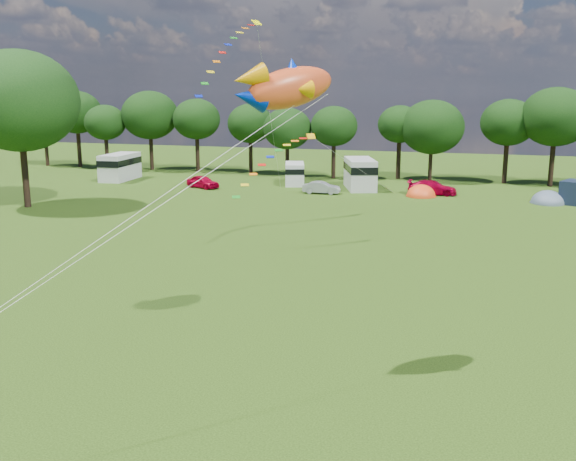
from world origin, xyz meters
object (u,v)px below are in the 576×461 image
(campervan_a, at_px, (120,166))
(car_a, at_px, (203,182))
(campervan_c, at_px, (360,173))
(tent_orange, at_px, (421,196))
(car_b, at_px, (321,188))
(campervan_b, at_px, (295,173))
(car_c, at_px, (432,188))
(fish_kite, at_px, (283,88))
(tent_greyblue, at_px, (548,203))
(big_tree, at_px, (19,101))

(campervan_a, bearing_deg, car_a, -109.85)
(campervan_c, bearing_deg, tent_orange, -134.82)
(car_b, relative_size, campervan_b, 0.67)
(car_c, height_order, tent_orange, car_c)
(campervan_b, xyz_separation_m, campervan_c, (7.30, -0.95, 0.41))
(car_c, bearing_deg, tent_orange, 147.45)
(campervan_a, height_order, campervan_c, campervan_c)
(car_b, distance_m, fish_kite, 41.42)
(car_a, bearing_deg, campervan_b, -33.64)
(car_b, xyz_separation_m, campervan_a, (-24.24, 2.91, 0.99))
(car_b, height_order, tent_greyblue, car_b)
(big_tree, bearing_deg, car_a, 56.31)
(big_tree, bearing_deg, tent_orange, 26.65)
(car_a, xyz_separation_m, fish_kite, (21.47, -39.35, 9.28))
(campervan_c, xyz_separation_m, tent_greyblue, (17.83, -3.66, -1.63))
(car_a, relative_size, tent_greyblue, 1.15)
(tent_greyblue, bearing_deg, campervan_b, 169.62)
(tent_orange, bearing_deg, campervan_a, 177.27)
(tent_orange, height_order, fish_kite, fish_kite)
(car_c, height_order, tent_greyblue, car_c)
(tent_greyblue, relative_size, fish_kite, 0.98)
(campervan_a, xyz_separation_m, tent_orange, (33.73, -1.61, -1.56))
(car_c, distance_m, campervan_a, 34.65)
(tent_orange, bearing_deg, big_tree, -153.35)
(car_a, relative_size, campervan_b, 0.77)
(car_b, distance_m, car_c, 10.74)
(car_b, relative_size, tent_greyblue, 1.00)
(car_b, bearing_deg, tent_greyblue, -92.04)
(campervan_b, height_order, fish_kite, fish_kite)
(car_b, bearing_deg, car_c, -79.63)
(campervan_b, relative_size, campervan_c, 0.75)
(fish_kite, bearing_deg, campervan_a, 85.42)
(car_c, bearing_deg, tent_greyblue, -100.09)
(campervan_b, bearing_deg, campervan_c, -114.71)
(campervan_b, bearing_deg, car_a, 105.78)
(campervan_c, relative_size, tent_orange, 2.17)
(car_a, xyz_separation_m, tent_greyblue, (33.43, 0.80, -0.63))
(fish_kite, bearing_deg, campervan_c, 55.06)
(big_tree, bearing_deg, car_b, 33.25)
(tent_greyblue, xyz_separation_m, fish_kite, (-11.96, -40.15, 9.91))
(car_a, relative_size, campervan_c, 0.57)
(big_tree, distance_m, car_b, 28.17)
(fish_kite, bearing_deg, tent_greyblue, 30.84)
(big_tree, xyz_separation_m, tent_orange, (31.97, 16.04, -9.00))
(big_tree, xyz_separation_m, car_b, (22.48, 14.74, -8.42))
(car_c, xyz_separation_m, campervan_b, (-14.77, 2.68, 0.56))
(campervan_b, distance_m, campervan_c, 7.37)
(big_tree, height_order, campervan_a, big_tree)
(campervan_b, relative_size, fish_kite, 1.47)
(campervan_c, xyz_separation_m, tent_orange, (6.57, -3.12, -1.63))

